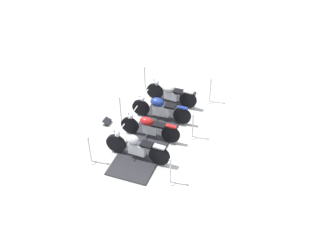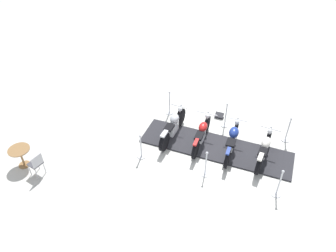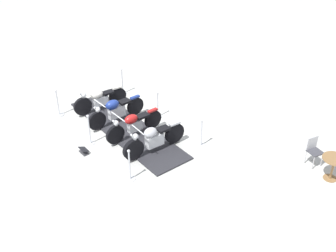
# 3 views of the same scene
# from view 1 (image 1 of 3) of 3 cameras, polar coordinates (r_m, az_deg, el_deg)

# --- Properties ---
(ground_plane) EXTENTS (80.00, 80.00, 0.00)m
(ground_plane) POSITION_cam_1_polar(r_m,az_deg,el_deg) (14.92, -1.73, -0.40)
(ground_plane) COLOR silver
(display_platform) EXTENTS (5.76, 3.38, 0.06)m
(display_platform) POSITION_cam_1_polar(r_m,az_deg,el_deg) (14.91, -1.73, -0.32)
(display_platform) COLOR #28282D
(display_platform) RESTS_ON ground_plane
(motorcycle_cream) EXTENTS (0.87, 2.09, 1.02)m
(motorcycle_cream) POSITION_cam_1_polar(r_m,az_deg,el_deg) (15.92, 0.37, 4.70)
(motorcycle_cream) COLOR black
(motorcycle_cream) RESTS_ON display_platform
(motorcycle_navy) EXTENTS (1.09, 2.19, 1.00)m
(motorcycle_navy) POSITION_cam_1_polar(r_m,az_deg,el_deg) (15.01, -1.16, 2.58)
(motorcycle_navy) COLOR black
(motorcycle_navy) RESTS_ON display_platform
(motorcycle_maroon) EXTENTS (1.06, 2.11, 0.99)m
(motorcycle_maroon) POSITION_cam_1_polar(r_m,az_deg,el_deg) (14.20, -2.73, -0.10)
(motorcycle_maroon) COLOR black
(motorcycle_maroon) RESTS_ON display_platform
(motorcycle_chrome) EXTENTS (0.96, 2.24, 1.04)m
(motorcycle_chrome) POSITION_cam_1_polar(r_m,az_deg,el_deg) (13.40, -4.52, -2.98)
(motorcycle_chrome) COLOR black
(motorcycle_chrome) RESTS_ON display_platform
(stanchion_left_rear) EXTENTS (0.31, 0.31, 1.03)m
(stanchion_left_rear) POSITION_cam_1_polar(r_m,az_deg,el_deg) (12.67, 0.34, -7.00)
(stanchion_left_rear) COLOR silver
(stanchion_left_rear) RESTS_ON ground_plane
(stanchion_left_mid) EXTENTS (0.31, 0.31, 1.05)m
(stanchion_left_mid) POSITION_cam_1_polar(r_m,az_deg,el_deg) (14.35, 3.53, -0.51)
(stanchion_left_mid) COLOR silver
(stanchion_left_mid) RESTS_ON ground_plane
(stanchion_right_rear) EXTENTS (0.32, 0.32, 1.08)m
(stanchion_right_rear) POSITION_cam_1_polar(r_m,az_deg,el_deg) (13.60, -11.01, -3.92)
(stanchion_right_rear) COLOR silver
(stanchion_right_rear) RESTS_ON ground_plane
(stanchion_right_mid) EXTENTS (0.28, 0.28, 1.12)m
(stanchion_right_mid) POSITION_cam_1_polar(r_m,az_deg,el_deg) (15.15, -6.76, 1.95)
(stanchion_right_mid) COLOR silver
(stanchion_right_mid) RESTS_ON ground_plane
(stanchion_right_front) EXTENTS (0.34, 0.34, 1.07)m
(stanchion_right_front) POSITION_cam_1_polar(r_m,az_deg,el_deg) (16.96, -3.31, 6.30)
(stanchion_right_front) COLOR silver
(stanchion_right_front) RESTS_ON ground_plane
(stanchion_left_front) EXTENTS (0.33, 0.33, 1.11)m
(stanchion_left_front) POSITION_cam_1_polar(r_m,az_deg,el_deg) (16.21, 6.01, 4.53)
(stanchion_left_front) COLOR silver
(stanchion_left_front) RESTS_ON ground_plane
(info_placard) EXTENTS (0.43, 0.35, 0.20)m
(info_placard) POSITION_cam_1_polar(r_m,az_deg,el_deg) (15.30, -8.69, 0.54)
(info_placard) COLOR #333338
(info_placard) RESTS_ON ground_plane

